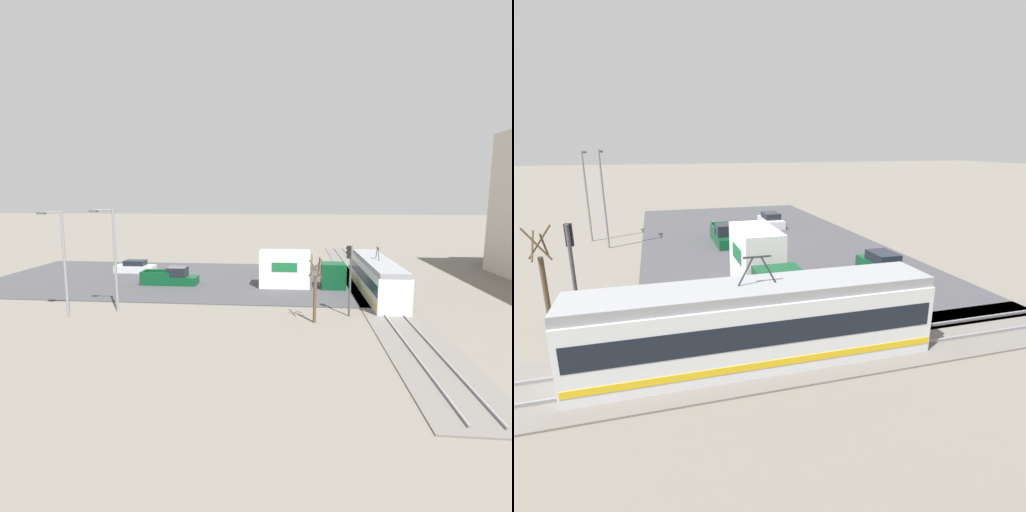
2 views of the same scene
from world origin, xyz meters
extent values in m
plane|color=slate|center=(0.00, 0.00, 0.00)|extent=(320.00, 320.00, 0.00)
cube|color=#424247|center=(0.00, 0.00, 0.04)|extent=(20.33, 40.54, 0.08)
cube|color=slate|center=(0.00, 20.66, 0.04)|extent=(55.77, 4.40, 0.08)
cube|color=gray|center=(0.00, 19.94, 0.15)|extent=(54.65, 0.10, 0.14)
cube|color=gray|center=(0.00, 21.38, 0.15)|extent=(54.65, 0.10, 0.14)
cube|color=silver|center=(5.22, 20.66, 1.52)|extent=(14.31, 2.62, 2.88)
cube|color=black|center=(5.22, 20.66, 1.86)|extent=(13.88, 2.65, 0.96)
cube|color=gold|center=(5.22, 20.66, 0.63)|extent=(14.17, 2.66, 0.27)
cube|color=gray|center=(5.22, 20.66, 3.17)|extent=(14.31, 2.41, 0.41)
cylinder|color=#2D2D33|center=(4.77, 20.66, 3.92)|extent=(0.66, 0.07, 1.15)
cylinder|color=#2D2D33|center=(5.67, 20.66, 3.92)|extent=(0.66, 0.07, 1.15)
cube|color=#2D2D33|center=(5.22, 20.66, 4.47)|extent=(1.10, 0.08, 0.06)
cube|color=#0C4723|center=(3.11, 16.87, 1.33)|extent=(2.35, 2.34, 2.50)
cube|color=white|center=(3.11, 12.04, 1.92)|extent=(2.35, 4.98, 3.68)
cube|color=#196B38|center=(4.30, 12.04, 2.29)|extent=(0.02, 2.49, 0.92)
cube|color=#0C4723|center=(2.99, 0.12, 0.52)|extent=(1.92, 5.82, 0.88)
cube|color=black|center=(2.99, 0.93, 1.43)|extent=(1.77, 1.98, 0.95)
cube|color=#0C4723|center=(3.88, -1.10, 1.21)|extent=(0.12, 2.91, 0.51)
cube|color=#0C4723|center=(2.11, -1.10, 1.21)|extent=(0.12, 2.91, 0.51)
cube|color=#0C4723|center=(2.99, -2.67, 1.21)|extent=(1.77, 0.23, 0.51)
cube|color=red|center=(3.74, -2.76, 0.78)|extent=(0.14, 0.04, 0.18)
cube|color=silver|center=(-3.10, -6.06, 0.50)|extent=(1.86, 4.73, 0.84)
cube|color=black|center=(-3.10, -6.06, 1.22)|extent=(1.60, 2.46, 0.61)
cube|color=#0C4723|center=(-5.70, 12.08, 0.52)|extent=(1.78, 4.23, 0.89)
cube|color=black|center=(-5.70, 12.08, 1.29)|extent=(1.53, 2.20, 0.65)
cylinder|color=#47474C|center=(12.31, 17.24, 2.73)|extent=(0.16, 0.16, 5.47)
cube|color=black|center=(12.31, 17.06, 4.99)|extent=(0.28, 0.22, 0.95)
sphere|color=#390606|center=(12.31, 16.94, 5.31)|extent=(0.18, 0.18, 0.18)
sphere|color=#3C2C06|center=(12.31, 16.94, 4.99)|extent=(0.18, 0.18, 0.18)
sphere|color=green|center=(12.31, 16.94, 4.67)|extent=(0.18, 0.18, 0.18)
cylinder|color=brown|center=(14.17, 14.50, 1.75)|extent=(0.24, 0.24, 3.49)
cylinder|color=brown|center=(14.42, 14.50, 4.05)|extent=(0.09, 0.98, 1.34)
cylinder|color=brown|center=(14.17, 14.75, 4.17)|extent=(1.18, 0.09, 1.63)
cylinder|color=brown|center=(13.92, 14.50, 4.05)|extent=(0.09, 0.98, 1.34)
cylinder|color=brown|center=(14.17, 14.25, 4.17)|extent=(1.18, 0.09, 1.63)
cylinder|color=gray|center=(14.64, -4.20, 4.06)|extent=(0.20, 0.20, 8.11)
cylinder|color=gray|center=(14.64, -5.00, 7.99)|extent=(0.12, 1.60, 0.12)
cube|color=#515156|center=(14.64, -5.75, 7.93)|extent=(0.36, 0.60, 0.18)
cylinder|color=gray|center=(12.90, -1.05, 4.11)|extent=(0.20, 0.20, 8.22)
cylinder|color=gray|center=(12.90, -1.85, 8.10)|extent=(0.12, 1.60, 0.12)
cube|color=#515156|center=(12.90, -2.60, 8.04)|extent=(0.36, 0.60, 0.18)
camera|label=1|loc=(42.65, 12.90, 9.20)|focal=28.00mm
camera|label=2|loc=(8.80, 34.80, 8.58)|focal=28.00mm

